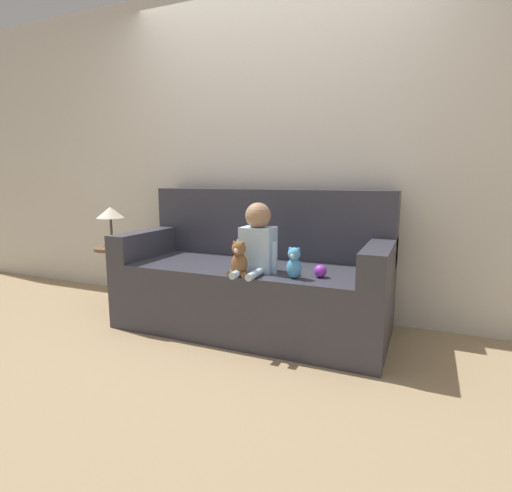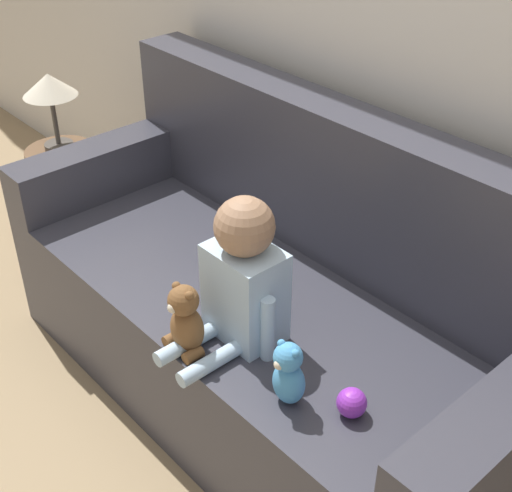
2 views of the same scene
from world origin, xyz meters
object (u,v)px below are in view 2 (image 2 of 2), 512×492
at_px(couch, 275,311).
at_px(person_baby, 242,278).
at_px(side_table, 55,121).
at_px(toy_ball, 352,403).
at_px(plush_toy_side, 288,374).
at_px(teddy_bear_brown, 186,321).

distance_m(couch, person_baby, 0.44).
bearing_deg(person_baby, side_table, 173.03).
xyz_separation_m(couch, toy_ball, (0.55, -0.25, 0.17)).
bearing_deg(plush_toy_side, person_baby, 162.59).
xyz_separation_m(person_baby, teddy_bear_brown, (-0.06, -0.16, -0.10)).
distance_m(person_baby, side_table, 1.39).
xyz_separation_m(couch, side_table, (-1.25, -0.08, 0.30)).
bearing_deg(toy_ball, plush_toy_side, -148.03).
height_order(couch, side_table, couch).
bearing_deg(couch, plush_toy_side, -39.86).
distance_m(couch, side_table, 1.29).
bearing_deg(person_baby, couch, 117.10).
distance_m(plush_toy_side, toy_ball, 0.18).
height_order(person_baby, plush_toy_side, person_baby).
distance_m(person_baby, toy_ball, 0.45).
distance_m(teddy_bear_brown, plush_toy_side, 0.34).
height_order(teddy_bear_brown, toy_ball, teddy_bear_brown).
height_order(teddy_bear_brown, plush_toy_side, teddy_bear_brown).
bearing_deg(teddy_bear_brown, plush_toy_side, 12.42).
xyz_separation_m(couch, plush_toy_side, (0.41, -0.34, 0.23)).
bearing_deg(plush_toy_side, couch, 140.14).
distance_m(plush_toy_side, side_table, 1.68).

